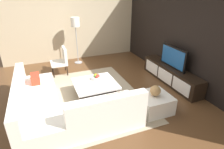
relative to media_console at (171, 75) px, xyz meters
The scene contains 13 objects.
ground_plane 2.41m from the media_console, 90.00° to the right, with size 14.00×14.00×0.00m, color brown.
feature_wall_back 1.19m from the media_console, 90.00° to the left, with size 6.40×0.12×2.80m, color black.
side_wall_left 4.05m from the media_console, 145.54° to the right, with size 0.12×5.20×2.80m, color #C6B28E.
area_rug 2.41m from the media_console, 92.39° to the right, with size 3.32×2.40×0.01m, color tan.
media_console is the anchor object (origin of this frame).
television 0.55m from the media_console, 90.00° to the left, with size 1.04×0.06×0.61m.
sectional_couch 3.31m from the media_console, 80.66° to the right, with size 2.53×2.41×0.83m.
coffee_table 2.30m from the media_console, 92.49° to the right, with size 1.00×1.07×0.38m.
accent_chair_near 3.44m from the media_console, 122.66° to the right, with size 0.55×0.50×0.87m.
floor_lamp 3.61m from the media_console, 140.03° to the right, with size 0.30×0.30×1.67m.
ottoman 1.61m from the media_console, 50.40° to the right, with size 0.70×0.70×0.40m, color white.
fruit_bowl 2.22m from the media_console, 97.30° to the right, with size 0.28×0.28×0.14m.
decorative_ball 1.63m from the media_console, 50.40° to the right, with size 0.24×0.24×0.24m, color #AD8451.
Camera 1 is at (4.03, -1.07, 2.60)m, focal length 30.09 mm.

